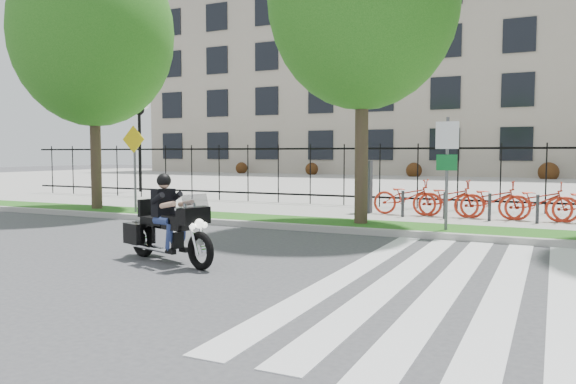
% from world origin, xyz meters
% --- Properties ---
extents(ground, '(120.00, 120.00, 0.00)m').
position_xyz_m(ground, '(0.00, 0.00, 0.00)').
color(ground, '#3D3D40').
rests_on(ground, ground).
extents(curb, '(60.00, 0.20, 0.15)m').
position_xyz_m(curb, '(0.00, 4.10, 0.07)').
color(curb, '#A2A098').
rests_on(curb, ground).
extents(grass_verge, '(60.00, 1.50, 0.15)m').
position_xyz_m(grass_verge, '(0.00, 4.95, 0.07)').
color(grass_verge, '#195615').
rests_on(grass_verge, ground).
extents(sidewalk, '(60.00, 3.50, 0.15)m').
position_xyz_m(sidewalk, '(0.00, 7.45, 0.07)').
color(sidewalk, '#AEABA2').
rests_on(sidewalk, ground).
extents(plaza, '(80.00, 34.00, 0.10)m').
position_xyz_m(plaza, '(0.00, 25.00, 0.05)').
color(plaza, '#AEABA2').
rests_on(plaza, ground).
extents(crosswalk_stripes, '(5.70, 8.00, 0.01)m').
position_xyz_m(crosswalk_stripes, '(4.83, 0.00, 0.01)').
color(crosswalk_stripes, silver).
rests_on(crosswalk_stripes, ground).
extents(iron_fence, '(30.00, 0.06, 2.00)m').
position_xyz_m(iron_fence, '(0.00, 9.20, 1.15)').
color(iron_fence, black).
rests_on(iron_fence, sidewalk).
extents(office_building, '(60.00, 21.90, 20.15)m').
position_xyz_m(office_building, '(0.00, 44.92, 9.97)').
color(office_building, '#A29583').
rests_on(office_building, ground).
extents(lamp_post_left, '(1.06, 0.70, 4.25)m').
position_xyz_m(lamp_post_left, '(-12.00, 12.00, 3.21)').
color(lamp_post_left, black).
rests_on(lamp_post_left, ground).
extents(street_tree_0, '(4.88, 4.88, 8.12)m').
position_xyz_m(street_tree_0, '(-7.76, 4.95, 5.46)').
color(street_tree_0, '#3D2D21').
rests_on(street_tree_0, grass_verge).
extents(sign_pole_regulatory, '(0.50, 0.09, 2.50)m').
position_xyz_m(sign_pole_regulatory, '(2.85, 4.58, 1.74)').
color(sign_pole_regulatory, '#59595B').
rests_on(sign_pole_regulatory, grass_verge).
extents(sign_pole_warning, '(0.78, 0.09, 2.49)m').
position_xyz_m(sign_pole_warning, '(-5.93, 4.58, 1.74)').
color(sign_pole_warning, '#59595B').
rests_on(sign_pole_warning, grass_verge).
extents(motorcycle_rider, '(2.27, 1.14, 1.82)m').
position_xyz_m(motorcycle_rider, '(-0.87, -0.46, 0.61)').
color(motorcycle_rider, black).
rests_on(motorcycle_rider, ground).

